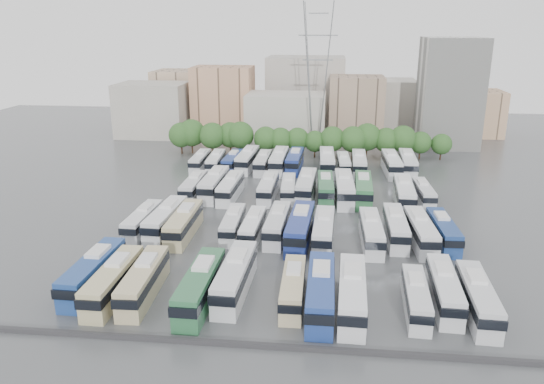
# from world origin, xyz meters

# --- Properties ---
(ground) EXTENTS (220.00, 220.00, 0.00)m
(ground) POSITION_xyz_m (0.00, 0.00, 0.00)
(ground) COLOR #424447
(ground) RESTS_ON ground
(parapet) EXTENTS (56.00, 0.50, 0.50)m
(parapet) POSITION_xyz_m (0.00, -33.00, 0.25)
(parapet) COLOR #2D2D30
(parapet) RESTS_ON ground
(tree_line) EXTENTS (64.25, 7.68, 8.01)m
(tree_line) POSITION_xyz_m (-2.16, 42.13, 4.43)
(tree_line) COLOR black
(tree_line) RESTS_ON ground
(city_buildings) EXTENTS (102.00, 35.00, 20.00)m
(city_buildings) POSITION_xyz_m (-7.46, 71.86, 7.87)
(city_buildings) COLOR #9E998E
(city_buildings) RESTS_ON ground
(apartment_tower) EXTENTS (14.00, 14.00, 26.00)m
(apartment_tower) POSITION_xyz_m (34.00, 58.00, 13.00)
(apartment_tower) COLOR silver
(apartment_tower) RESTS_ON ground
(electricity_pylon) EXTENTS (9.00, 6.91, 33.83)m
(electricity_pylon) POSITION_xyz_m (2.00, 50.00, 18.66)
(electricity_pylon) COLOR slate
(electricity_pylon) RESTS_ON ground
(bus_r0_s0) EXTENTS (3.11, 13.08, 4.09)m
(bus_r0_s0) POSITION_xyz_m (-21.32, -23.13, 2.01)
(bus_r0_s0) COLOR navy
(bus_r0_s0) RESTS_ON ground
(bus_r0_s1) EXTENTS (2.83, 12.75, 4.00)m
(bus_r0_s1) POSITION_xyz_m (-18.17, -24.90, 1.96)
(bus_r0_s1) COLOR tan
(bus_r0_s1) RESTS_ON ground
(bus_r0_s2) EXTENTS (3.20, 12.64, 3.94)m
(bus_r0_s2) POSITION_xyz_m (-14.86, -24.44, 1.93)
(bus_r0_s2) COLOR tan
(bus_r0_s2) RESTS_ON ground
(bus_r0_s4) EXTENTS (3.09, 13.35, 4.18)m
(bus_r0_s4) POSITION_xyz_m (-8.21, -25.19, 2.05)
(bus_r0_s4) COLOR #2B653E
(bus_r0_s4) RESTS_ON ground
(bus_r0_s5) EXTENTS (3.30, 13.33, 4.16)m
(bus_r0_s5) POSITION_xyz_m (-4.81, -22.61, 2.04)
(bus_r0_s5) COLOR silver
(bus_r0_s5) RESTS_ON ground
(bus_r0_s7) EXTENTS (2.57, 11.20, 3.51)m
(bus_r0_s7) POSITION_xyz_m (1.84, -23.81, 1.72)
(bus_r0_s7) COLOR #C2B285
(bus_r0_s7) RESTS_ON ground
(bus_r0_s8) EXTENTS (2.92, 13.35, 4.19)m
(bus_r0_s8) POSITION_xyz_m (4.88, -25.02, 2.06)
(bus_r0_s8) COLOR navy
(bus_r0_s8) RESTS_ON ground
(bus_r0_s9) EXTENTS (3.29, 13.23, 4.12)m
(bus_r0_s9) POSITION_xyz_m (8.20, -25.02, 2.02)
(bus_r0_s9) COLOR silver
(bus_r0_s9) RESTS_ON ground
(bus_r0_s11) EXTENTS (2.85, 10.88, 3.38)m
(bus_r0_s11) POSITION_xyz_m (14.96, -24.50, 1.66)
(bus_r0_s11) COLOR silver
(bus_r0_s11) RESTS_ON ground
(bus_r0_s12) EXTENTS (3.11, 12.13, 3.78)m
(bus_r0_s12) POSITION_xyz_m (18.22, -22.62, 1.85)
(bus_r0_s12) COLOR silver
(bus_r0_s12) RESTS_ON ground
(bus_r0_s13) EXTENTS (3.12, 12.34, 3.84)m
(bus_r0_s13) POSITION_xyz_m (21.29, -24.35, 1.89)
(bus_r0_s13) COLOR silver
(bus_r0_s13) RESTS_ON ground
(bus_r1_s0) EXTENTS (2.77, 11.47, 3.58)m
(bus_r1_s0) POSITION_xyz_m (-21.49, -5.90, 1.76)
(bus_r1_s0) COLOR silver
(bus_r1_s0) RESTS_ON ground
(bus_r1_s1) EXTENTS (3.32, 12.93, 4.02)m
(bus_r1_s1) POSITION_xyz_m (-18.14, -5.50, 1.98)
(bus_r1_s1) COLOR silver
(bus_r1_s1) RESTS_ON ground
(bus_r1_s2) EXTENTS (2.82, 12.74, 3.99)m
(bus_r1_s2) POSITION_xyz_m (-15.09, -6.73, 1.96)
(bus_r1_s2) COLOR tan
(bus_r1_s2) RESTS_ON ground
(bus_r1_s4) EXTENTS (2.61, 10.93, 3.41)m
(bus_r1_s4) POSITION_xyz_m (-8.18, -5.57, 1.68)
(bus_r1_s4) COLOR silver
(bus_r1_s4) RESTS_ON ground
(bus_r1_s5) EXTENTS (2.70, 10.90, 3.40)m
(bus_r1_s5) POSITION_xyz_m (-5.12, -6.42, 1.67)
(bus_r1_s5) COLOR white
(bus_r1_s5) RESTS_ON ground
(bus_r1_s6) EXTENTS (3.10, 12.24, 3.81)m
(bus_r1_s6) POSITION_xyz_m (-1.72, -5.49, 1.87)
(bus_r1_s6) COLOR silver
(bus_r1_s6) RESTS_ON ground
(bus_r1_s7) EXTENTS (3.68, 13.82, 4.29)m
(bus_r1_s7) POSITION_xyz_m (1.61, -6.91, 2.11)
(bus_r1_s7) COLOR navy
(bus_r1_s7) RESTS_ON ground
(bus_r1_s8) EXTENTS (3.08, 12.47, 3.89)m
(bus_r1_s8) POSITION_xyz_m (4.90, -7.21, 1.91)
(bus_r1_s8) COLOR silver
(bus_r1_s8) RESTS_ON ground
(bus_r1_s10) EXTENTS (2.94, 12.30, 3.84)m
(bus_r1_s10) POSITION_xyz_m (11.44, -6.98, 1.89)
(bus_r1_s10) COLOR silver
(bus_r1_s10) RESTS_ON ground
(bus_r1_s11) EXTENTS (2.74, 12.32, 3.86)m
(bus_r1_s11) POSITION_xyz_m (14.99, -4.81, 1.90)
(bus_r1_s11) COLOR silver
(bus_r1_s11) RESTS_ON ground
(bus_r1_s12) EXTENTS (3.37, 12.67, 3.94)m
(bus_r1_s12) POSITION_xyz_m (18.23, -6.09, 1.93)
(bus_r1_s12) COLOR silver
(bus_r1_s12) RESTS_ON ground
(bus_r1_s13) EXTENTS (3.10, 11.86, 3.69)m
(bus_r1_s13) POSITION_xyz_m (21.42, -5.31, 1.81)
(bus_r1_s13) COLOR navy
(bus_r1_s13) RESTS_ON ground
(bus_r2_s1) EXTENTS (2.65, 11.84, 3.71)m
(bus_r2_s1) POSITION_xyz_m (-18.18, 11.14, 1.82)
(bus_r2_s1) COLOR silver
(bus_r2_s1) RESTS_ON ground
(bus_r2_s2) EXTENTS (3.13, 13.42, 4.20)m
(bus_r2_s2) POSITION_xyz_m (-14.82, 12.41, 2.06)
(bus_r2_s2) COLOR silver
(bus_r2_s2) RESTS_ON ground
(bus_r2_s3) EXTENTS (3.07, 12.31, 3.84)m
(bus_r2_s3) POSITION_xyz_m (-11.62, 11.05, 1.88)
(bus_r2_s3) COLOR white
(bus_r2_s3) RESTS_ON ground
(bus_r2_s5) EXTENTS (2.72, 11.94, 3.74)m
(bus_r2_s5) POSITION_xyz_m (-5.08, 11.83, 1.83)
(bus_r2_s5) COLOR silver
(bus_r2_s5) RESTS_ON ground
(bus_r2_s6) EXTENTS (2.92, 11.02, 3.43)m
(bus_r2_s6) POSITION_xyz_m (-1.58, 12.40, 1.68)
(bus_r2_s6) COLOR silver
(bus_r2_s6) RESTS_ON ground
(bus_r2_s7) EXTENTS (3.37, 13.16, 4.10)m
(bus_r2_s7) POSITION_xyz_m (1.51, 13.14, 2.01)
(bus_r2_s7) COLOR silver
(bus_r2_s7) RESTS_ON ground
(bus_r2_s8) EXTENTS (3.11, 12.38, 3.86)m
(bus_r2_s8) POSITION_xyz_m (4.90, 12.71, 1.89)
(bus_r2_s8) COLOR #2C683E
(bus_r2_s8) RESTS_ON ground
(bus_r2_s9) EXTENTS (3.41, 13.78, 4.30)m
(bus_r2_s9) POSITION_xyz_m (8.12, 12.22, 2.11)
(bus_r2_s9) COLOR silver
(bus_r2_s9) RESTS_ON ground
(bus_r2_s10) EXTENTS (3.23, 13.12, 4.09)m
(bus_r2_s10) POSITION_xyz_m (11.40, 12.36, 2.01)
(bus_r2_s10) COLOR #2F6E3F
(bus_r2_s10) RESTS_ON ground
(bus_r2_s12) EXTENTS (3.50, 13.44, 4.18)m
(bus_r2_s12) POSITION_xyz_m (18.06, 10.65, 2.05)
(bus_r2_s12) COLOR white
(bus_r2_s12) RESTS_ON ground
(bus_r2_s13) EXTENTS (2.79, 10.89, 3.39)m
(bus_r2_s13) POSITION_xyz_m (21.55, 12.33, 1.66)
(bus_r2_s13) COLOR silver
(bus_r2_s13) RESTS_ON ground
(bus_r3_s0) EXTENTS (2.54, 11.12, 3.48)m
(bus_r3_s0) POSITION_xyz_m (-21.51, 29.48, 1.71)
(bus_r3_s0) COLOR silver
(bus_r3_s0) RESTS_ON ground
(bus_r3_s1) EXTENTS (2.97, 11.60, 3.61)m
(bus_r3_s1) POSITION_xyz_m (-18.06, 28.99, 1.77)
(bus_r3_s1) COLOR silver
(bus_r3_s1) RESTS_ON ground
(bus_r3_s2) EXTENTS (2.90, 11.40, 3.55)m
(bus_r3_s2) POSITION_xyz_m (-14.63, 29.66, 1.74)
(bus_r3_s2) COLOR navy
(bus_r3_s2) RESTS_ON ground
(bus_r3_s3) EXTENTS (3.49, 13.21, 4.11)m
(bus_r3_s3) POSITION_xyz_m (-11.66, 30.64, 2.02)
(bus_r3_s3) COLOR silver
(bus_r3_s3) RESTS_ON ground
(bus_r3_s4) EXTENTS (2.65, 11.72, 3.67)m
(bus_r3_s4) POSITION_xyz_m (-8.21, 29.33, 1.80)
(bus_r3_s4) COLOR silver
(bus_r3_s4) RESTS_ON ground
(bus_r3_s5) EXTENTS (3.16, 13.38, 4.18)m
(bus_r3_s5) POSITION_xyz_m (-4.94, 30.13, 2.05)
(bus_r3_s5) COLOR silver
(bus_r3_s5) RESTS_ON ground
(bus_r3_s6) EXTENTS (3.25, 12.78, 3.98)m
(bus_r3_s6) POSITION_xyz_m (-1.72, 30.79, 1.95)
(bus_r3_s6) COLOR navy
(bus_r3_s6) RESTS_ON ground
(bus_r3_s8) EXTENTS (3.41, 13.73, 4.28)m
(bus_r3_s8) POSITION_xyz_m (4.95, 30.25, 2.10)
(bus_r3_s8) COLOR silver
(bus_r3_s8) RESTS_ON ground
(bus_r3_s9) EXTENTS (2.89, 11.11, 3.46)m
(bus_r3_s9) POSITION_xyz_m (8.37, 30.37, 1.70)
(bus_r3_s9) COLOR silver
(bus_r3_s9) RESTS_ON ground
(bus_r3_s10) EXTENTS (3.06, 12.87, 4.02)m
(bus_r3_s10) POSITION_xyz_m (11.48, 29.91, 1.97)
(bus_r3_s10) COLOR silver
(bus_r3_s10) RESTS_ON ground
(bus_r3_s12) EXTENTS (3.24, 13.14, 4.10)m
(bus_r3_s12) POSITION_xyz_m (18.02, 30.28, 2.01)
(bus_r3_s12) COLOR white
(bus_r3_s12) RESTS_ON ground
(bus_r3_s13) EXTENTS (3.28, 13.18, 4.11)m
(bus_r3_s13) POSITION_xyz_m (21.36, 31.21, 2.02)
(bus_r3_s13) COLOR silver
(bus_r3_s13) RESTS_ON ground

